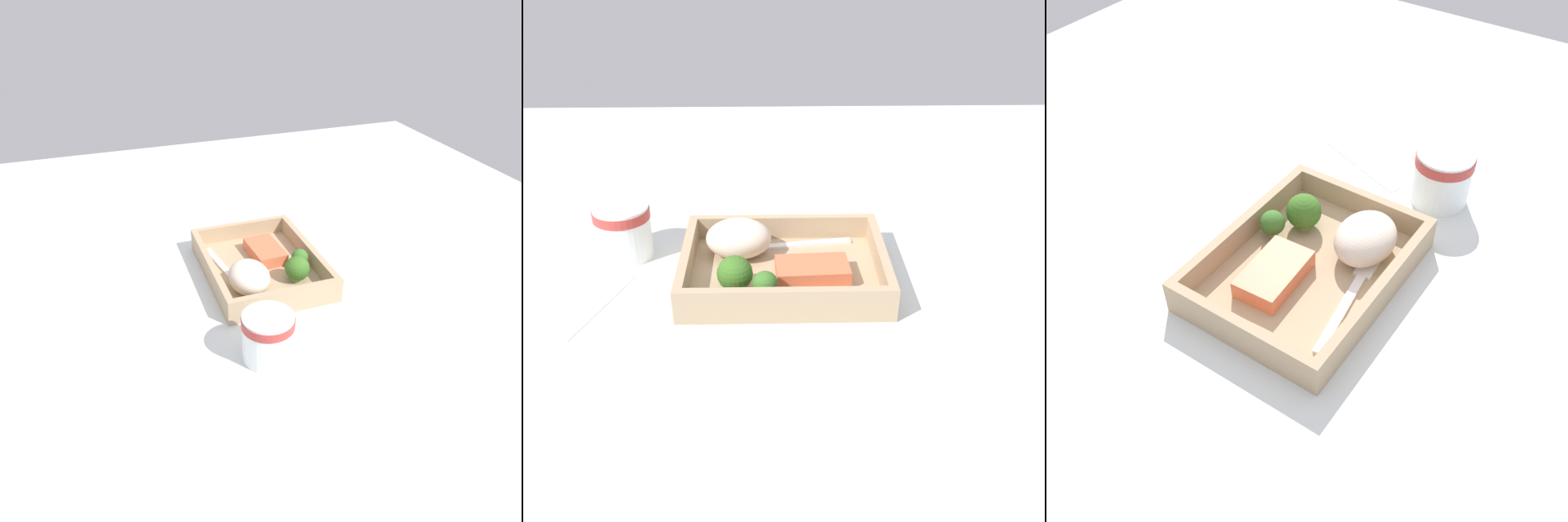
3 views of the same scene
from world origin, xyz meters
TOP-DOWN VIEW (x-y plane):
  - ground_plane at (0.00, 0.00)cm, footprint 160.00×160.00cm
  - takeout_tray at (0.00, 0.00)cm, footprint 26.87×20.53cm
  - tray_rim at (0.00, 0.00)cm, footprint 26.87×20.53cm
  - salmon_fillet at (-3.63, 2.18)cm, footprint 9.71×6.14cm
  - mashed_potatoes at (6.15, -4.32)cm, footprint 8.97×7.15cm
  - broccoli_floret_1 at (6.24, 4.72)cm, footprint 4.53×4.53cm
  - broccoli_floret_2 at (2.46, 6.84)cm, footprint 3.17×3.17cm
  - fork at (-0.86, -6.56)cm, footprint 15.87×3.90cm
  - paper_cup at (22.40, -6.77)cm, footprint 7.91×7.91cm
  - receipt_slip at (26.15, 5.02)cm, footprint 12.24×16.69cm

SIDE VIEW (x-z plane):
  - ground_plane at x=0.00cm, z-range -2.00..0.00cm
  - receipt_slip at x=26.15cm, z-range 0.00..0.24cm
  - takeout_tray at x=0.00cm, z-range 0.00..1.20cm
  - fork at x=-0.86cm, z-range 1.20..1.64cm
  - salmon_fillet at x=-3.63cm, z-range 1.20..3.52cm
  - tray_rim at x=0.00cm, z-range 1.20..4.51cm
  - broccoli_floret_2 at x=2.46cm, z-range 1.49..5.44cm
  - broccoli_floret_1 at x=6.24cm, z-range 1.27..6.11cm
  - mashed_potatoes at x=6.15cm, z-range 1.20..6.50cm
  - paper_cup at x=22.40cm, z-range 0.44..8.14cm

